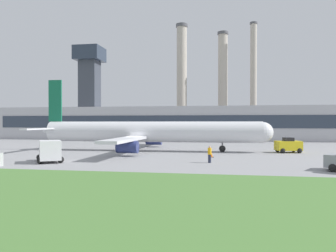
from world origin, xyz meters
TOP-DOWN VIEW (x-y plane):
  - ground_plane at (0.00, 0.00)m, footprint 400.00×400.00m
  - terminal_building at (-1.46, 35.59)m, footprint 87.11×11.30m
  - smokestack_left at (-0.69, 59.16)m, footprint 3.71×3.71m
  - smokestack_right at (12.23, 61.93)m, footprint 3.45×3.45m
  - smokestack_far at (21.71, 61.03)m, footprint 2.34×2.34m
  - airplane at (1.47, 2.94)m, footprint 35.30×29.34m
  - pushback_tug at (21.65, 3.56)m, footprint 3.71×3.12m
  - baggage_truck at (-5.61, -12.35)m, footprint 4.15×4.88m
  - ground_crew_person at (11.26, -10.02)m, footprint 0.56×0.56m
  - traffic_cone_near_nose at (11.23, -4.45)m, footprint 0.56×0.56m

SIDE VIEW (x-z plane):
  - ground_plane at x=0.00m, z-range 0.00..0.00m
  - traffic_cone_near_nose at x=11.23m, z-range -0.03..0.55m
  - ground_crew_person at x=11.26m, z-range 0.02..1.81m
  - pushback_tug at x=21.65m, z-range -0.10..2.03m
  - baggage_truck at x=-5.61m, z-range -0.03..2.31m
  - airplane at x=1.47m, z-range -2.66..8.23m
  - terminal_building at x=-1.46m, z-range -7.24..16.53m
  - smokestack_right at x=12.23m, z-range 0.14..33.41m
  - smokestack_far at x=21.71m, z-range 0.10..35.66m
  - smokestack_left at x=-0.69m, z-range 0.15..35.74m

